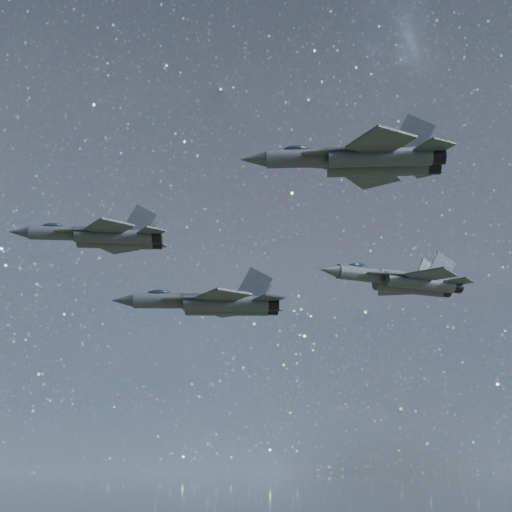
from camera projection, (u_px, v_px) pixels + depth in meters
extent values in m
cylinder|color=#2B3036|center=(63.00, 233.00, 69.76)|extent=(6.70, 2.63, 1.38)
cone|color=#2B3036|center=(19.00, 232.00, 69.41)|extent=(2.33, 1.63, 1.24)
ellipsoid|color=black|center=(53.00, 227.00, 69.86)|extent=(2.25, 1.32, 0.68)
cube|color=#2B3036|center=(111.00, 235.00, 70.13)|extent=(7.38, 2.72, 1.15)
cylinder|color=#2B3036|center=(113.00, 236.00, 69.20)|extent=(7.57, 2.81, 1.38)
cylinder|color=#2B3036|center=(115.00, 242.00, 70.88)|extent=(7.57, 2.81, 1.38)
cylinder|color=black|center=(156.00, 237.00, 69.53)|extent=(1.38, 1.48, 1.28)
cylinder|color=black|center=(156.00, 243.00, 71.22)|extent=(1.38, 1.48, 1.28)
cube|color=#2B3036|center=(78.00, 231.00, 68.72)|extent=(4.63, 2.65, 0.11)
cube|color=#2B3036|center=(82.00, 239.00, 71.00)|extent=(4.61, 0.99, 0.11)
cube|color=#2B3036|center=(109.00, 227.00, 67.21)|extent=(4.50, 4.76, 0.18)
cube|color=#2B3036|center=(116.00, 247.00, 72.95)|extent=(5.06, 5.08, 0.18)
cube|color=#2B3036|center=(151.00, 232.00, 68.46)|extent=(2.64, 2.75, 0.13)
cube|color=#2B3036|center=(154.00, 245.00, 72.34)|extent=(2.99, 3.01, 0.13)
cube|color=#2B3036|center=(141.00, 220.00, 69.69)|extent=(3.00, 0.98, 3.15)
cube|color=#2B3036|center=(142.00, 227.00, 71.80)|extent=(3.08, 0.55, 3.15)
cylinder|color=#2B3036|center=(171.00, 301.00, 81.94)|extent=(8.64, 3.93, 1.79)
cone|color=#2B3036|center=(123.00, 301.00, 81.84)|extent=(3.07, 2.26, 1.60)
ellipsoid|color=black|center=(159.00, 293.00, 82.17)|extent=(2.94, 1.87, 0.88)
cube|color=#2B3036|center=(222.00, 301.00, 82.03)|extent=(9.51, 4.10, 1.49)
cylinder|color=#2B3036|center=(226.00, 304.00, 80.80)|extent=(9.75, 4.23, 1.79)
cylinder|color=#2B3036|center=(226.00, 308.00, 82.99)|extent=(9.75, 4.23, 1.79)
cylinder|color=black|center=(272.00, 304.00, 80.89)|extent=(1.87, 1.98, 1.65)
cylinder|color=black|center=(272.00, 308.00, 83.08)|extent=(1.87, 1.98, 1.65)
cube|color=#2B3036|center=(188.00, 299.00, 80.46)|extent=(5.90, 3.75, 0.14)
cube|color=#2B3036|center=(190.00, 305.00, 83.42)|extent=(6.03, 1.68, 0.14)
cube|color=#2B3036|center=(223.00, 296.00, 78.23)|extent=(5.59, 5.97, 0.23)
cube|color=#2B3036|center=(225.00, 311.00, 85.68)|extent=(6.57, 6.54, 0.23)
cube|color=#2B3036|center=(269.00, 299.00, 79.53)|extent=(3.28, 3.44, 0.17)
cube|color=#2B3036|center=(267.00, 309.00, 84.57)|extent=(3.89, 3.89, 0.17)
cube|color=#2B3036|center=(255.00, 285.00, 81.22)|extent=(3.81, 1.52, 4.07)
cube|color=#2B3036|center=(255.00, 291.00, 83.96)|extent=(3.96, 0.90, 4.07)
cylinder|color=#2B3036|center=(311.00, 158.00, 52.34)|extent=(6.59, 3.42, 1.37)
cone|color=#2B3036|center=(254.00, 159.00, 52.55)|extent=(2.39, 1.85, 1.23)
ellipsoid|color=black|center=(296.00, 150.00, 52.58)|extent=(2.28, 1.56, 0.68)
cube|color=#2B3036|center=(373.00, 157.00, 52.10)|extent=(7.23, 3.60, 1.14)
cylinder|color=#2B3036|center=(380.00, 157.00, 51.13)|extent=(7.42, 3.71, 1.37)
cylinder|color=#2B3036|center=(377.00, 167.00, 52.81)|extent=(7.42, 3.71, 1.37)
cylinder|color=black|center=(437.00, 156.00, 50.93)|extent=(1.49, 1.57, 1.26)
cylinder|color=black|center=(432.00, 166.00, 52.61)|extent=(1.49, 1.57, 1.26)
cube|color=#2B3036|center=(333.00, 152.00, 51.10)|extent=(4.43, 3.13, 0.11)
cube|color=#2B3036|center=(332.00, 166.00, 53.36)|extent=(4.66, 1.60, 0.11)
cube|color=#2B3036|center=(381.00, 142.00, 49.18)|extent=(4.09, 4.42, 0.18)
cube|color=#2B3036|center=(372.00, 176.00, 54.88)|extent=(5.03, 4.97, 0.18)
cube|color=#2B3036|center=(435.00, 147.00, 49.91)|extent=(2.40, 2.54, 0.13)
cube|color=#2B3036|center=(424.00, 170.00, 53.77)|extent=(2.98, 2.96, 0.13)
cube|color=#2B3036|center=(415.00, 134.00, 51.28)|extent=(2.85, 1.36, 3.12)
cube|color=#2B3036|center=(410.00, 147.00, 53.38)|extent=(3.00, 0.90, 3.12)
cylinder|color=#2B3036|center=(369.00, 275.00, 77.60)|extent=(7.78, 2.42, 1.61)
cone|color=#2B3036|center=(329.00, 270.00, 75.80)|extent=(2.62, 1.70, 1.45)
ellipsoid|color=black|center=(359.00, 267.00, 77.38)|extent=(2.56, 1.34, 0.80)
cube|color=#2B3036|center=(411.00, 280.00, 79.54)|extent=(8.59, 2.45, 1.34)
cylinder|color=#2B3036|center=(419.00, 282.00, 78.64)|extent=(8.81, 2.53, 1.61)
cylinder|color=#2B3036|center=(409.00, 287.00, 80.47)|extent=(8.81, 2.53, 1.61)
cylinder|color=black|center=(455.00, 286.00, 80.37)|extent=(1.50, 1.62, 1.49)
cylinder|color=black|center=(444.00, 291.00, 82.20)|extent=(1.50, 1.62, 1.49)
cube|color=#2B3036|center=(391.00, 275.00, 77.01)|extent=(5.45, 1.59, 0.12)
cube|color=#2B3036|center=(377.00, 281.00, 79.48)|extent=(5.47, 2.67, 0.12)
cube|color=#2B3036|center=(431.00, 275.00, 76.43)|extent=(5.84, 5.92, 0.21)
cube|color=#2B3036|center=(395.00, 290.00, 82.65)|extent=(5.48, 5.71, 0.21)
cube|color=#2B3036|center=(459.00, 282.00, 79.09)|extent=(3.44, 3.49, 0.16)
cube|color=#2B3036|center=(434.00, 291.00, 83.30)|extent=(3.22, 3.33, 0.16)
cube|color=#2B3036|center=(442.00, 268.00, 80.07)|extent=(3.61, 0.56, 3.68)
cube|color=#2B3036|center=(428.00, 273.00, 82.36)|extent=(3.56, 0.83, 3.68)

